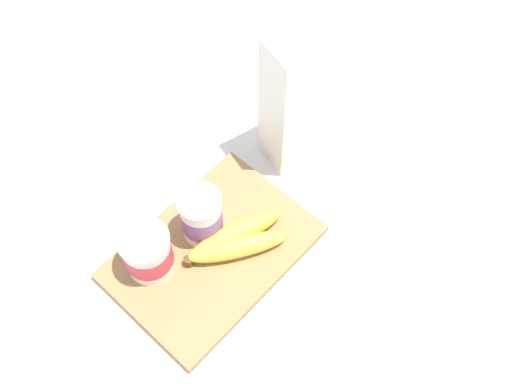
{
  "coord_description": "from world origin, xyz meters",
  "views": [
    {
      "loc": [
        -0.25,
        -0.32,
        0.84
      ],
      "look_at": [
        0.1,
        0.0,
        0.07
      ],
      "focal_mm": 42.03,
      "sensor_mm": 36.0,
      "label": 1
    }
  ],
  "objects_px": {
    "cutting_board": "(213,252)",
    "banana_bunch": "(236,240)",
    "yogurt_cup_back": "(201,217)",
    "cereal_box": "(323,88)",
    "yogurt_cup_front": "(147,252)"
  },
  "relations": [
    {
      "from": "yogurt_cup_front",
      "to": "cereal_box",
      "type": "bearing_deg",
      "value": -3.73
    },
    {
      "from": "cereal_box",
      "to": "yogurt_cup_back",
      "type": "height_order",
      "value": "cereal_box"
    },
    {
      "from": "cereal_box",
      "to": "yogurt_cup_front",
      "type": "height_order",
      "value": "cereal_box"
    },
    {
      "from": "cutting_board",
      "to": "banana_bunch",
      "type": "distance_m",
      "value": 0.05
    },
    {
      "from": "cereal_box",
      "to": "banana_bunch",
      "type": "xyz_separation_m",
      "value": [
        -0.25,
        -0.05,
        -0.09
      ]
    },
    {
      "from": "yogurt_cup_front",
      "to": "yogurt_cup_back",
      "type": "distance_m",
      "value": 0.09
    },
    {
      "from": "cereal_box",
      "to": "banana_bunch",
      "type": "height_order",
      "value": "cereal_box"
    },
    {
      "from": "cutting_board",
      "to": "cereal_box",
      "type": "distance_m",
      "value": 0.31
    },
    {
      "from": "yogurt_cup_back",
      "to": "banana_bunch",
      "type": "height_order",
      "value": "yogurt_cup_back"
    },
    {
      "from": "cutting_board",
      "to": "yogurt_cup_back",
      "type": "distance_m",
      "value": 0.06
    },
    {
      "from": "yogurt_cup_front",
      "to": "cutting_board",
      "type": "bearing_deg",
      "value": -32.57
    },
    {
      "from": "yogurt_cup_front",
      "to": "banana_bunch",
      "type": "bearing_deg",
      "value": -33.72
    },
    {
      "from": "cutting_board",
      "to": "yogurt_cup_back",
      "type": "xyz_separation_m",
      "value": [
        0.01,
        0.03,
        0.05
      ]
    },
    {
      "from": "cutting_board",
      "to": "cereal_box",
      "type": "xyz_separation_m",
      "value": [
        0.28,
        0.03,
        0.12
      ]
    },
    {
      "from": "yogurt_cup_back",
      "to": "banana_bunch",
      "type": "bearing_deg",
      "value": -73.59
    }
  ]
}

